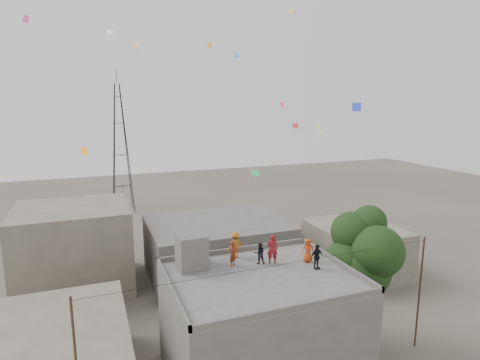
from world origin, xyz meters
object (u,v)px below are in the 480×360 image
(tree, at_px, (364,255))
(transmission_tower, at_px, (120,148))
(stair_head_box, at_px, (192,251))
(person_red_adult, at_px, (272,249))
(person_dark_adult, at_px, (317,257))

(tree, distance_m, transmission_tower, 41.12)
(stair_head_box, bearing_deg, person_red_adult, -14.19)
(transmission_tower, distance_m, person_dark_adult, 40.93)
(transmission_tower, relative_size, person_dark_adult, 13.70)
(person_red_adult, bearing_deg, stair_head_box, 4.15)
(person_dark_adult, bearing_deg, tree, 1.33)
(transmission_tower, xyz_separation_m, person_red_adult, (5.38, -38.56, -2.07))
(tree, relative_size, person_red_adult, 5.08)
(stair_head_box, xyz_separation_m, tree, (10.57, -2.00, -1.00))
(tree, bearing_deg, person_red_adult, 171.95)
(stair_head_box, relative_size, tree, 0.22)
(stair_head_box, height_order, tree, tree)
(transmission_tower, xyz_separation_m, person_dark_adult, (7.40, -40.20, -2.24))
(person_red_adult, bearing_deg, transmission_tower, -63.71)
(tree, distance_m, person_dark_adult, 4.11)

